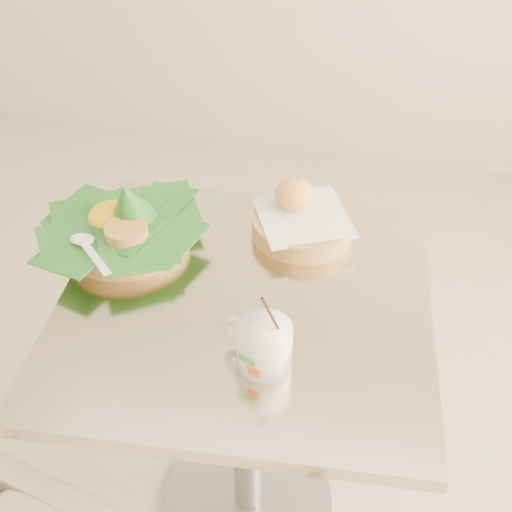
% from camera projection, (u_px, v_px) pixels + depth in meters
% --- Properties ---
extents(floor, '(3.60, 3.60, 0.00)m').
position_uv_depth(floor, '(181.00, 471.00, 1.77)').
color(floor, beige).
rests_on(floor, ground).
extents(cafe_table, '(0.77, 0.77, 0.75)m').
position_uv_depth(cafe_table, '(247.00, 371.00, 1.37)').
color(cafe_table, gray).
rests_on(cafe_table, floor).
extents(rice_basket, '(0.33, 0.33, 0.16)m').
position_uv_depth(rice_basket, '(124.00, 225.00, 1.33)').
color(rice_basket, tan).
rests_on(rice_basket, cafe_table).
extents(bread_basket, '(0.25, 0.25, 0.11)m').
position_uv_depth(bread_basket, '(301.00, 219.00, 1.36)').
color(bread_basket, tan).
rests_on(bread_basket, cafe_table).
extents(coffee_mug, '(0.13, 0.10, 0.17)m').
position_uv_depth(coffee_mug, '(262.00, 344.00, 1.07)').
color(coffee_mug, white).
rests_on(coffee_mug, cafe_table).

